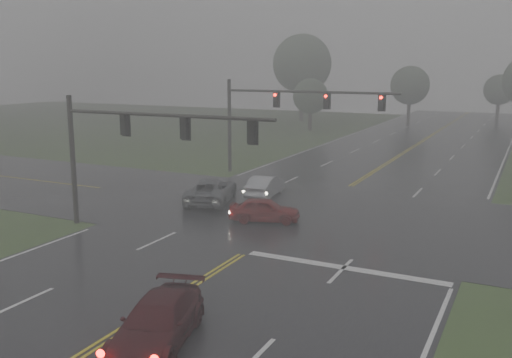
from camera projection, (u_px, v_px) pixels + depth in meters
The scene contains 13 objects.
main_road at pixel (294, 222), 30.12m from camera, with size 18.00×160.00×0.02m, color black.
cross_street at pixel (308, 213), 31.88m from camera, with size 120.00×14.00×0.02m, color black.
stop_bar at pixel (344, 268), 23.24m from camera, with size 8.50×0.50×0.01m, color silver.
sedan_maroon at pixel (159, 344), 16.92m from camera, with size 1.90×4.68×1.36m, color #3B0A0F.
sedan_red at pixel (265, 222), 30.15m from camera, with size 1.50×3.72×1.27m, color maroon.
sedan_silver at pixel (265, 197), 35.94m from camera, with size 1.41×4.05×1.33m, color #A5A8AD.
car_grey at pixel (211, 203), 34.31m from camera, with size 2.42×5.24×1.46m, color #54575B.
signal_gantry_near at pixel (127, 138), 27.50m from camera, with size 11.58×0.29×6.66m.
signal_gantry_far at pixel (278, 109), 41.85m from camera, with size 13.16×0.36×7.12m.
tree_nw_a at pixel (310, 96), 71.93m from camera, with size 4.46×4.46×6.55m.
tree_n_mid at pixel (410, 85), 81.25m from camera, with size 5.52×5.52×8.11m.
tree_nw_b at pixel (302, 64), 83.72m from camera, with size 8.65×8.65×12.71m.
tree_n_far at pixel (499, 90), 86.43m from camera, with size 4.65×4.65×6.83m.
Camera 1 is at (11.06, -6.98, 8.12)m, focal length 40.00 mm.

